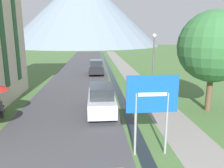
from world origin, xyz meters
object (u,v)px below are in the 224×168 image
object	(u,v)px
parked_car_near	(101,99)
parked_car_far	(96,67)
road_sign	(152,102)
streetlamp	(153,61)
tree_by_path	(214,47)
person_seated_near	(0,107)

from	to	relation	value
parked_car_near	parked_car_far	world-z (taller)	same
road_sign	parked_car_near	xyz separation A→B (m)	(-1.84, 5.06, -1.35)
streetlamp	tree_by_path	world-z (taller)	tree_by_path
road_sign	tree_by_path	distance (m)	7.31
parked_car_far	streetlamp	size ratio (longest dim) A/B	0.78
parked_car_far	streetlamp	world-z (taller)	streetlamp
person_seated_near	tree_by_path	xyz separation A→B (m)	(12.89, 0.28, 3.45)
parked_car_far	tree_by_path	bearing A→B (deg)	-62.37
parked_car_far	streetlamp	bearing A→B (deg)	-69.47
road_sign	tree_by_path	size ratio (longest dim) A/B	0.53
parked_car_far	streetlamp	distance (m)	11.92
parked_car_near	tree_by_path	distance (m)	7.60
person_seated_near	road_sign	bearing A→B (deg)	-30.75
streetlamp	tree_by_path	xyz separation A→B (m)	(3.00, -2.60, 1.19)
road_sign	person_seated_near	bearing A→B (deg)	149.25
parked_car_near	tree_by_path	world-z (taller)	tree_by_path
parked_car_far	person_seated_near	size ratio (longest dim) A/B	3.17
road_sign	streetlamp	size ratio (longest dim) A/B	0.68
road_sign	parked_car_near	size ratio (longest dim) A/B	0.77
parked_car_near	tree_by_path	xyz separation A→B (m)	(6.89, -0.12, 3.20)
person_seated_near	parked_car_near	bearing A→B (deg)	3.82
parked_car_near	parked_car_far	distance (m)	13.49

